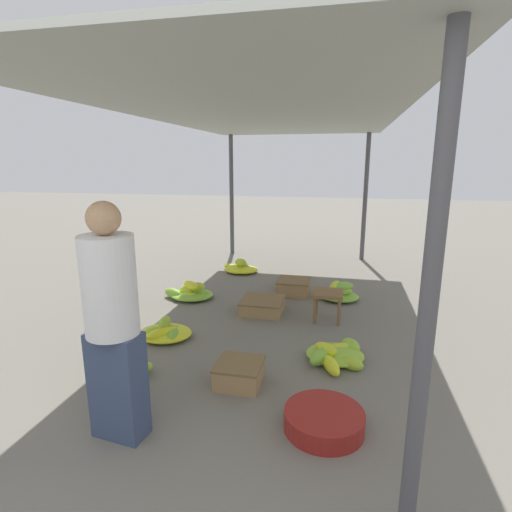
{
  "coord_description": "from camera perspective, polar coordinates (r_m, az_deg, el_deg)",
  "views": [
    {
      "loc": [
        0.91,
        -1.43,
        1.81
      ],
      "look_at": [
        0.0,
        2.69,
        0.82
      ],
      "focal_mm": 28.0,
      "sensor_mm": 36.0,
      "label": 1
    }
  ],
  "objects": [
    {
      "name": "banana_pile_right_0",
      "position": [
        3.9,
        11.23,
        -13.63
      ],
      "size": [
        0.54,
        0.73,
        0.19
      ],
      "color": "#C8D428",
      "rests_on": "ground"
    },
    {
      "name": "stool",
      "position": [
        4.72,
        10.21,
        -5.78
      ],
      "size": [
        0.34,
        0.34,
        0.35
      ],
      "color": "brown",
      "rests_on": "ground"
    },
    {
      "name": "canopy_post_back_left",
      "position": [
        8.02,
        -3.51,
        8.61
      ],
      "size": [
        0.08,
        0.08,
        2.33
      ],
      "primitive_type": "cylinder",
      "color": "#4C4C51",
      "rests_on": "ground"
    },
    {
      "name": "banana_pile_left_0",
      "position": [
        3.75,
        -18.67,
        -15.07
      ],
      "size": [
        0.49,
        0.37,
        0.19
      ],
      "color": "#ADCA2D",
      "rests_on": "ground"
    },
    {
      "name": "crate_far",
      "position": [
        5.66,
        5.39,
        -4.36
      ],
      "size": [
        0.45,
        0.45,
        0.2
      ],
      "color": "#9E7A4C",
      "rests_on": "ground"
    },
    {
      "name": "basin_black",
      "position": [
        3.02,
        9.68,
        -22.12
      ],
      "size": [
        0.56,
        0.56,
        0.14
      ],
      "color": "maroon",
      "rests_on": "ground"
    },
    {
      "name": "crate_mid",
      "position": [
        3.47,
        -2.42,
        -16.37
      ],
      "size": [
        0.38,
        0.38,
        0.19
      ],
      "color": "#9E7A4C",
      "rests_on": "ground"
    },
    {
      "name": "banana_pile_left_1",
      "position": [
        4.39,
        -12.8,
        -10.53
      ],
      "size": [
        0.56,
        0.52,
        0.23
      ],
      "color": "#A0C430",
      "rests_on": "ground"
    },
    {
      "name": "canopy_post_front_right",
      "position": [
        1.88,
        23.29,
        -7.87
      ],
      "size": [
        0.08,
        0.08,
        2.33
      ],
      "primitive_type": "cylinder",
      "color": "#4C4C51",
      "rests_on": "ground"
    },
    {
      "name": "vendor_foreground",
      "position": [
        2.73,
        -19.82,
        -8.71
      ],
      "size": [
        0.38,
        0.38,
        1.59
      ],
      "color": "#384766",
      "rests_on": "ground"
    },
    {
      "name": "canopy_tarp",
      "position": [
        4.82,
        1.59,
        19.67
      ],
      "size": [
        2.97,
        6.35,
        0.04
      ],
      "primitive_type": "cube",
      "color": "#9EA399",
      "rests_on": "canopy_post_front_left"
    },
    {
      "name": "banana_pile_right_1",
      "position": [
        5.5,
        11.64,
        -5.17
      ],
      "size": [
        0.6,
        0.45,
        0.26
      ],
      "color": "#78B437",
      "rests_on": "ground"
    },
    {
      "name": "crate_near",
      "position": [
        4.96,
        0.94,
        -7.08
      ],
      "size": [
        0.51,
        0.51,
        0.17
      ],
      "color": "#9E7A4C",
      "rests_on": "ground"
    },
    {
      "name": "canopy_post_back_right",
      "position": [
        7.72,
        15.34,
        7.99
      ],
      "size": [
        0.08,
        0.08,
        2.33
      ],
      "primitive_type": "cylinder",
      "color": "#4C4C51",
      "rests_on": "ground"
    },
    {
      "name": "banana_pile_left_2",
      "position": [
        6.75,
        -2.25,
        -1.71
      ],
      "size": [
        0.65,
        0.57,
        0.24
      ],
      "color": "#B2CC2C",
      "rests_on": "ground"
    },
    {
      "name": "banana_pile_left_3",
      "position": [
        5.52,
        -9.36,
        -5.24
      ],
      "size": [
        0.7,
        0.51,
        0.24
      ],
      "color": "yellow",
      "rests_on": "ground"
    }
  ]
}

